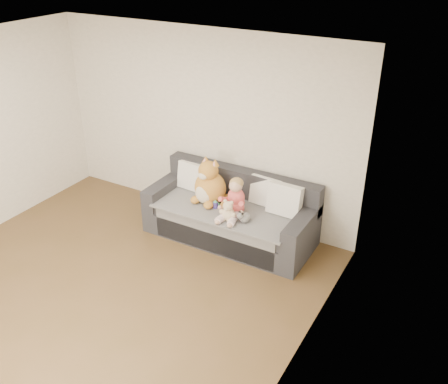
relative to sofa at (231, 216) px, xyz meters
name	(u,v)px	position (x,y,z in m)	size (l,w,h in m)	color
room_shell	(96,186)	(-0.69, -1.64, 0.99)	(5.00, 5.00, 5.00)	brown
sofa	(231,216)	(0.00, 0.00, 0.00)	(2.20, 0.94, 0.85)	#26272B
cushion_left	(192,176)	(-0.70, 0.15, 0.35)	(0.42, 0.22, 0.39)	silver
cushion_right_back	(266,191)	(0.38, 0.24, 0.35)	(0.43, 0.22, 0.39)	silver
cushion_right_front	(285,200)	(0.68, 0.13, 0.36)	(0.44, 0.21, 0.41)	silver
toddler	(235,200)	(0.15, -0.19, 0.37)	(0.35, 0.50, 0.49)	#D24B4A
plush_cat	(209,185)	(-0.29, -0.06, 0.40)	(0.51, 0.44, 0.65)	#A86625
teddy_bear	(228,212)	(0.15, -0.36, 0.28)	(0.23, 0.16, 0.28)	beige
plush_cow	(244,217)	(0.34, -0.29, 0.23)	(0.14, 0.20, 0.16)	white
sippy_cup	(216,204)	(-0.14, -0.17, 0.22)	(0.10, 0.07, 0.11)	#423796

